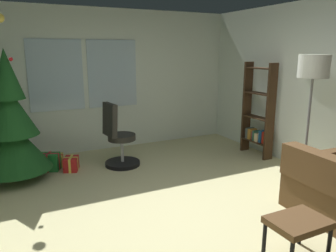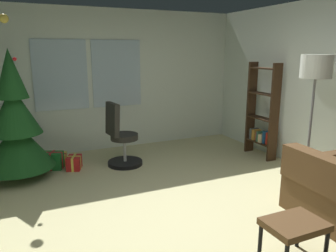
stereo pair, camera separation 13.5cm
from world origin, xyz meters
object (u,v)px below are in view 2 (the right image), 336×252
Objects in this scene: footstool at (294,227)px; gift_box_green at (52,161)px; holiday_tree at (16,127)px; gift_box_gold at (56,159)px; gift_box_red at (74,163)px; floor_lamp at (315,76)px; office_chair at (121,141)px; bookshelf at (262,116)px.

gift_box_green is (-1.70, 3.29, -0.20)m from footstool.
holiday_tree is 5.86× the size of gift_box_gold.
footstool is 3.71m from gift_box_green.
floor_lamp is at bearing -38.86° from gift_box_red.
holiday_tree is at bearing -177.00° from gift_box_red.
gift_box_red is at bearing 114.06° from footstool.
holiday_tree is 1.54m from office_chair.
bookshelf reaches higher than gift_box_gold.
gift_box_green is at bearing 152.85° from gift_box_red.
gift_box_green is 0.21× the size of floor_lamp.
gift_box_green is 3.55m from bookshelf.
gift_box_gold is at bearing 163.40° from bookshelf.
gift_box_green is 0.94× the size of gift_box_gold.
holiday_tree reaches higher than gift_box_gold.
bookshelf is at bearing -12.35° from office_chair.
footstool reaches higher than gift_box_gold.
floor_lamp reaches higher than gift_box_green.
gift_box_gold is at bearing 36.42° from holiday_tree.
bookshelf is (3.40, -0.81, 0.58)m from gift_box_green.
footstool is at bearing -124.41° from bookshelf.
gift_box_red is 0.80m from office_chair.
footstool is at bearing -64.70° from gift_box_gold.
bookshelf is (3.10, -0.65, 0.61)m from gift_box_red.
floor_lamp is (-0.48, -1.46, 0.80)m from bookshelf.
bookshelf is at bearing 71.84° from floor_lamp.
holiday_tree reaches higher than gift_box_green.
holiday_tree reaches higher than floor_lamp.
bookshelf reaches higher than gift_box_red.
bookshelf is (1.70, 2.48, 0.38)m from footstool.
footstool is 1.31× the size of gift_box_gold.
floor_lamp is at bearing -108.16° from bookshelf.
gift_box_red is at bearing 168.11° from bookshelf.
floor_lamp reaches higher than footstool.
gift_box_red is (-1.40, 3.13, -0.23)m from footstool.
gift_box_green is 1.11m from office_chair.
gift_box_gold is at bearing 153.89° from office_chair.
office_chair is (-0.67, 3.00, 0.07)m from footstool.
footstool reaches higher than gift_box_green.
bookshelf is at bearing -13.37° from gift_box_green.
floor_lamp is (2.62, -2.11, 1.41)m from gift_box_red.
gift_box_red is at bearing 169.62° from office_chair.
gift_box_red is 0.31× the size of office_chair.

